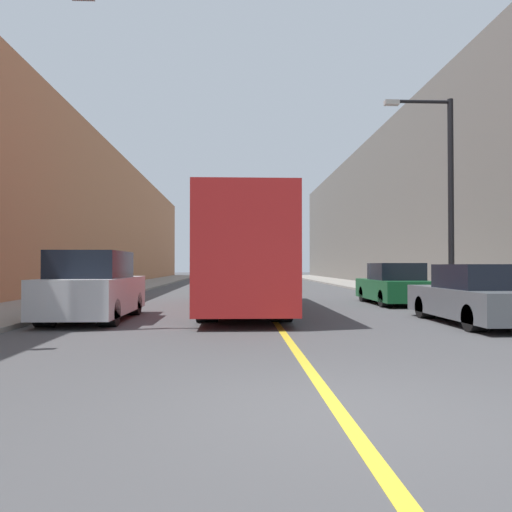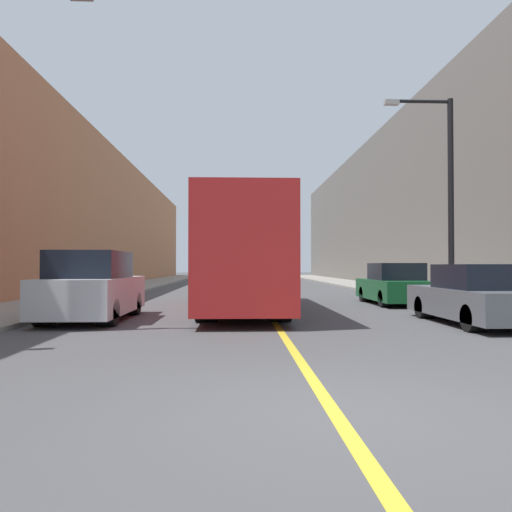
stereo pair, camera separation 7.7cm
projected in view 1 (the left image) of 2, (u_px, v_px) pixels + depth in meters
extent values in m
plane|color=#474749|center=(340.00, 413.00, 5.01)|extent=(200.00, 200.00, 0.00)
cube|color=gray|center=(137.00, 286.00, 34.65)|extent=(3.47, 72.00, 0.12)
cube|color=gray|center=(361.00, 285.00, 35.31)|extent=(3.47, 72.00, 0.12)
cube|color=#B2724C|center=(83.00, 216.00, 34.59)|extent=(4.00, 72.00, 9.86)
cube|color=#66605B|center=(413.00, 205.00, 35.58)|extent=(4.00, 72.00, 11.66)
cube|color=gold|center=(250.00, 286.00, 34.98)|extent=(0.16, 72.00, 0.01)
cube|color=#AD1E1E|center=(243.00, 254.00, 16.46)|extent=(2.51, 10.72, 3.16)
cube|color=black|center=(246.00, 223.00, 11.14)|extent=(2.13, 0.04, 1.42)
cylinder|color=black|center=(207.00, 303.00, 13.07)|extent=(0.55, 0.98, 0.98)
cylinder|color=black|center=(281.00, 303.00, 13.15)|extent=(0.55, 0.98, 0.98)
cylinder|color=black|center=(217.00, 290.00, 19.71)|extent=(0.55, 0.98, 0.98)
cylinder|color=black|center=(266.00, 290.00, 19.80)|extent=(0.55, 0.98, 0.98)
cube|color=silver|center=(94.00, 295.00, 13.47)|extent=(1.94, 4.55, 0.95)
cube|color=black|center=(92.00, 265.00, 13.26)|extent=(1.71, 2.50, 0.71)
cube|color=black|center=(66.00, 294.00, 11.24)|extent=(1.65, 0.04, 0.43)
cylinder|color=black|center=(45.00, 313.00, 12.03)|extent=(0.43, 0.68, 0.68)
cylinder|color=black|center=(109.00, 312.00, 12.09)|extent=(0.43, 0.68, 0.68)
cylinder|color=black|center=(81.00, 304.00, 14.84)|extent=(0.43, 0.68, 0.68)
cylinder|color=black|center=(133.00, 304.00, 14.91)|extent=(0.43, 0.68, 0.68)
cube|color=#51565B|center=(476.00, 303.00, 12.59)|extent=(1.85, 4.71, 0.72)
cube|color=black|center=(480.00, 277.00, 12.37)|extent=(1.62, 2.12, 0.61)
cylinder|color=black|center=(476.00, 318.00, 11.10)|extent=(0.41, 0.62, 0.62)
cylinder|color=black|center=(426.00, 307.00, 14.01)|extent=(0.41, 0.62, 0.62)
cylinder|color=black|center=(476.00, 307.00, 14.07)|extent=(0.41, 0.62, 0.62)
cube|color=#145128|center=(394.00, 290.00, 19.02)|extent=(1.88, 4.43, 0.75)
cube|color=black|center=(396.00, 272.00, 18.81)|extent=(1.65, 2.00, 0.64)
cube|color=black|center=(415.00, 289.00, 16.84)|extent=(1.60, 0.04, 0.34)
cylinder|color=black|center=(386.00, 299.00, 17.61)|extent=(0.41, 0.62, 0.62)
cylinder|color=black|center=(427.00, 298.00, 17.68)|extent=(0.41, 0.62, 0.62)
cylinder|color=black|center=(366.00, 294.00, 20.36)|extent=(0.41, 0.62, 0.62)
cylinder|color=black|center=(401.00, 294.00, 20.42)|extent=(0.41, 0.62, 0.62)
cylinder|color=black|center=(451.00, 202.00, 17.35)|extent=(0.20, 0.20, 7.17)
cylinder|color=black|center=(421.00, 102.00, 17.37)|extent=(2.08, 0.12, 0.12)
cube|color=#999993|center=(392.00, 103.00, 17.32)|extent=(0.50, 0.24, 0.16)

